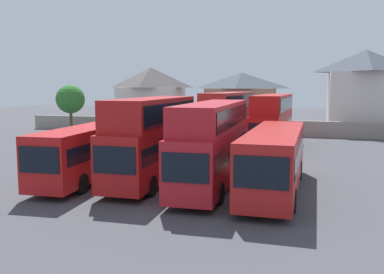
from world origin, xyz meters
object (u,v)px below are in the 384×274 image
at_px(bus_3, 213,139).
at_px(house_terrace_right, 365,91).
at_px(tree_left_of_lot, 70,99).
at_px(bus_4, 275,157).
at_px(house_terrace_centre, 241,100).
at_px(bus_2, 153,135).
at_px(bus_6, 228,117).
at_px(bus_7, 272,118).
at_px(house_terrace_left, 151,97).
at_px(bus_5, 196,124).
at_px(bus_1, 91,149).

xyz_separation_m(bus_3, house_terrace_right, (11.84, 31.77, 2.42)).
distance_m(house_terrace_right, tree_left_of_lot, 35.94).
height_order(bus_4, house_terrace_centre, house_terrace_centre).
xyz_separation_m(bus_2, house_terrace_right, (15.56, 31.65, 2.30)).
distance_m(bus_6, bus_7, 4.05).
height_order(bus_6, house_terrace_centre, house_terrace_centre).
relative_size(bus_6, bus_7, 1.01).
relative_size(bus_6, tree_left_of_lot, 2.02).
distance_m(bus_3, house_terrace_left, 35.03).
height_order(bus_5, house_terrace_right, house_terrace_right).
xyz_separation_m(bus_1, bus_5, (2.51, 15.97, 0.15)).
bearing_deg(bus_4, bus_3, -97.66).
bearing_deg(bus_1, bus_3, 89.46).
distance_m(bus_5, house_terrace_centre, 17.55).
bearing_deg(bus_5, house_terrace_right, 135.00).
xyz_separation_m(bus_1, house_terrace_centre, (4.18, 33.35, 1.95)).
xyz_separation_m(bus_1, bus_4, (11.18, -0.22, 0.05)).
xyz_separation_m(bus_2, bus_3, (3.73, -0.12, -0.13)).
height_order(bus_7, house_terrace_centre, house_terrace_centre).
bearing_deg(bus_4, bus_6, -159.76).
distance_m(bus_4, house_terrace_left, 37.28).
height_order(bus_7, house_terrace_left, house_terrace_left).
height_order(bus_6, house_terrace_left, house_terrace_left).
xyz_separation_m(bus_5, tree_left_of_lot, (-17.73, 6.74, 2.06)).
relative_size(house_terrace_right, tree_left_of_lot, 1.71).
xyz_separation_m(bus_3, bus_5, (-5.11, 15.64, -0.67)).
xyz_separation_m(bus_7, house_terrace_right, (9.72, 16.24, 2.35)).
xyz_separation_m(bus_1, bus_3, (7.62, 0.33, 0.82)).
bearing_deg(bus_3, bus_4, 80.09).
bearing_deg(bus_4, house_terrace_right, 166.79).
relative_size(bus_2, bus_3, 0.88).
xyz_separation_m(bus_3, tree_left_of_lot, (-22.83, 22.38, 1.39)).
height_order(bus_1, bus_3, bus_3).
bearing_deg(bus_7, house_terrace_right, 152.04).
relative_size(bus_1, bus_5, 0.95).
xyz_separation_m(bus_5, house_terrace_right, (16.95, 16.13, 3.09)).
xyz_separation_m(bus_2, house_terrace_centre, (0.29, 32.90, 1.00)).
height_order(bus_1, bus_5, bus_5).
xyz_separation_m(bus_5, house_terrace_left, (-10.62, 15.63, 2.18)).
bearing_deg(house_terrace_left, bus_5, -55.80).
xyz_separation_m(bus_3, bus_4, (3.56, -0.55, -0.76)).
bearing_deg(bus_6, bus_3, 12.13).
xyz_separation_m(bus_1, bus_7, (9.73, 15.87, 0.90)).
height_order(bus_3, bus_7, bus_7).
relative_size(bus_4, tree_left_of_lot, 2.02).
bearing_deg(bus_4, tree_left_of_lot, -129.83).
bearing_deg(bus_6, tree_left_of_lot, -103.76).
bearing_deg(house_terrace_left, house_terrace_centre, 8.12).
height_order(bus_5, bus_7, bus_7).
height_order(bus_1, bus_2, bus_2).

